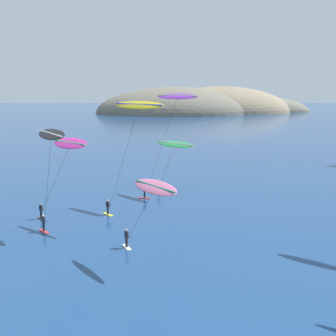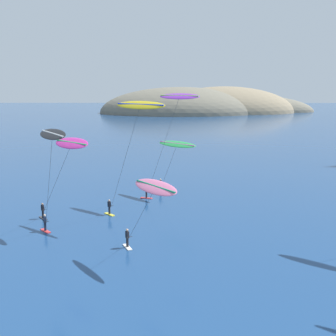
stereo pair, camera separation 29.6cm
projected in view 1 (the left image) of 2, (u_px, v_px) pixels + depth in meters
name	position (u px, v px, depth m)	size (l,w,h in m)	color
headland_island	(203.00, 112.00, 208.37)	(106.74, 52.38, 25.41)	#84755B
kitesurfer_yellow	(137.00, 115.00, 41.04)	(7.10, 5.59, 12.38)	yellow
kitesurfer_purple	(176.00, 106.00, 47.45)	(7.28, 5.15, 12.97)	red
kitesurfer_magenta	(69.00, 149.00, 39.16)	(7.16, 6.78, 9.09)	#2D2D33
kitesurfer_black	(52.00, 142.00, 35.90)	(4.84, 6.46, 10.21)	red
kitesurfer_pink	(153.00, 192.00, 32.39)	(5.17, 6.48, 6.70)	silver
kitesurfer_green	(175.00, 147.00, 52.56)	(5.38, 5.25, 6.96)	red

